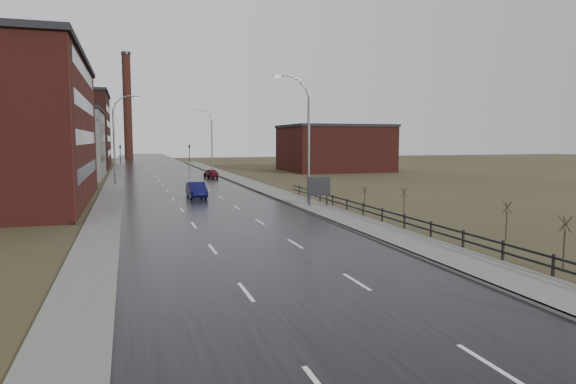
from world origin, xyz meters
TOP-DOWN VIEW (x-y plane):
  - road at (0.00, 60.00)m, footprint 14.00×300.00m
  - sidewalk_right at (8.60, 35.00)m, footprint 3.20×180.00m
  - curb_right at (7.08, 35.00)m, footprint 0.16×180.00m
  - sidewalk_left at (-8.20, 60.00)m, footprint 2.40×260.00m
  - warehouse_mid at (-17.99, 78.00)m, footprint 16.32×20.40m
  - warehouse_far at (-22.99, 108.00)m, footprint 26.52×24.48m
  - building_right at (30.30, 82.00)m, footprint 18.36×16.32m
  - smokestack at (-6.00, 150.00)m, footprint 2.70×2.70m
  - streetlight_right_mid at (8.50, 36.00)m, footprint 3.36×0.28m
  - streetlight_left at (-7.70, 62.00)m, footprint 3.36×0.28m
  - streetlight_right_far at (8.50, 90.00)m, footprint 3.36×0.28m
  - guardrail at (10.30, 18.31)m, footprint 0.10×53.05m
  - shrub_c at (11.81, 10.96)m, footprint 0.59×0.62m
  - shrub_d at (14.40, 17.61)m, footprint 0.54×0.57m
  - shrub_e at (12.89, 26.55)m, footprint 0.54×0.57m
  - shrub_f at (13.05, 33.43)m, footprint 0.43×0.45m
  - billboard at (9.10, 34.30)m, footprint 2.11×0.17m
  - traffic_light_left at (-8.00, 120.00)m, footprint 0.58×2.73m
  - traffic_light_right at (8.00, 120.00)m, footprint 0.58×2.73m
  - car_near at (0.02, 44.52)m, footprint 1.68×4.70m
  - car_far at (5.50, 70.46)m, footprint 1.95×4.14m

SIDE VIEW (x-z plane):
  - road at x=0.00m, z-range 0.00..0.06m
  - sidewalk_left at x=-8.20m, z-range 0.00..0.12m
  - sidewalk_right at x=8.60m, z-range 0.00..0.18m
  - curb_right at x=7.08m, z-range 0.00..0.18m
  - car_far at x=5.50m, z-range 0.00..1.37m
  - guardrail at x=10.30m, z-range 0.16..1.26m
  - car_near at x=0.02m, z-range 0.00..1.54m
  - shrub_f at x=13.05m, z-range 0.05..1.84m
  - shrub_d at x=14.40m, z-range 0.07..2.35m
  - shrub_e at x=12.89m, z-range 0.07..2.36m
  - shrub_c at x=11.81m, z-range 0.08..2.58m
  - billboard at x=9.10m, z-range 0.44..3.07m
  - building_right at x=30.30m, z-range 0.01..8.51m
  - traffic_light_left at x=-8.00m, z-range 1.95..7.25m
  - traffic_light_right at x=8.00m, z-range 1.95..7.25m
  - warehouse_mid at x=-17.99m, z-range 0.01..10.51m
  - streetlight_right_mid at x=8.50m, z-range 0.16..11.51m
  - streetlight_left at x=-7.70m, z-range 0.16..11.51m
  - streetlight_right_far at x=8.50m, z-range 0.16..11.51m
  - warehouse_far at x=-22.99m, z-range 0.01..15.51m
  - smokestack at x=-6.00m, z-range 0.15..30.85m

